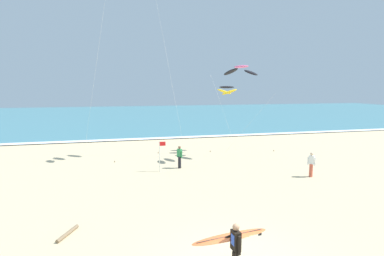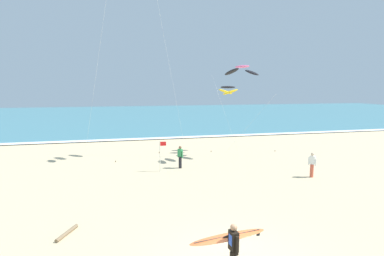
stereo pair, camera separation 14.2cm
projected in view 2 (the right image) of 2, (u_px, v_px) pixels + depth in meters
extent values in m
cube|color=teal|center=(138.00, 115.00, 62.12)|extent=(160.00, 60.00, 0.08)
cube|color=white|center=(154.00, 138.00, 33.46)|extent=(160.00, 1.22, 0.01)
cube|color=black|center=(234.00, 241.00, 8.92)|extent=(0.23, 0.36, 0.60)
cube|color=blue|center=(230.00, 240.00, 8.88)|extent=(0.03, 0.20, 0.32)
sphere|color=#A87A59|center=(234.00, 227.00, 8.87)|extent=(0.21, 0.21, 0.21)
cylinder|color=black|center=(237.00, 246.00, 8.71)|extent=(0.09, 0.09, 0.56)
cylinder|color=black|center=(230.00, 234.00, 9.13)|extent=(0.09, 0.09, 0.26)
cylinder|color=black|center=(227.00, 237.00, 9.21)|extent=(0.26, 0.11, 0.14)
ellipsoid|color=orange|center=(228.00, 237.00, 9.27)|extent=(2.55, 0.75, 0.15)
cube|color=#333333|center=(228.00, 236.00, 9.26)|extent=(2.20, 0.25, 0.08)
cube|color=#262628|center=(258.00, 234.00, 9.62)|extent=(0.12, 0.02, 0.14)
ellipsoid|color=black|center=(232.00, 72.00, 22.51)|extent=(1.10, 1.51, 0.62)
ellipsoid|color=pink|center=(242.00, 67.00, 23.14)|extent=(1.10, 1.51, 0.20)
ellipsoid|color=black|center=(252.00, 73.00, 23.88)|extent=(1.10, 1.51, 0.62)
cylinder|color=silver|center=(225.00, 115.00, 25.01)|extent=(1.46, 3.18, 6.63)
cylinder|color=brown|center=(211.00, 151.00, 26.82)|extent=(0.06, 0.06, 0.10)
ellipsoid|color=yellow|center=(225.00, 92.00, 26.96)|extent=(1.35, 0.66, 0.59)
ellipsoid|color=black|center=(228.00, 87.00, 25.88)|extent=(1.36, 0.66, 0.20)
ellipsoid|color=yellow|center=(230.00, 92.00, 24.90)|extent=(1.35, 0.66, 0.59)
cylinder|color=silver|center=(252.00, 122.00, 26.49)|extent=(4.34, 0.61, 5.11)
cylinder|color=brown|center=(275.00, 151.00, 27.03)|extent=(0.06, 0.06, 0.10)
cylinder|color=silver|center=(172.00, 78.00, 24.74)|extent=(2.00, 2.01, 12.65)
cylinder|color=brown|center=(159.00, 152.00, 26.32)|extent=(0.06, 0.06, 0.10)
cylinder|color=silver|center=(96.00, 73.00, 22.75)|extent=(2.43, 1.59, 13.32)
cylinder|color=brown|center=(116.00, 161.00, 23.16)|extent=(0.06, 0.06, 0.10)
cylinder|color=black|center=(180.00, 162.00, 21.38)|extent=(0.22, 0.22, 0.84)
cube|color=#339351|center=(180.00, 153.00, 21.29)|extent=(0.33, 0.37, 0.54)
sphere|color=brown|center=(180.00, 147.00, 21.24)|extent=(0.20, 0.20, 0.20)
cylinder|color=#339351|center=(178.00, 154.00, 21.44)|extent=(0.08, 0.08, 0.50)
cylinder|color=#339351|center=(182.00, 155.00, 21.16)|extent=(0.08, 0.08, 0.50)
cylinder|color=#D8593F|center=(312.00, 171.00, 19.23)|extent=(0.22, 0.22, 0.84)
cube|color=white|center=(312.00, 160.00, 19.14)|extent=(0.35, 0.36, 0.54)
sphere|color=beige|center=(313.00, 154.00, 19.09)|extent=(0.20, 0.20, 0.20)
cylinder|color=white|center=(316.00, 162.00, 19.03)|extent=(0.08, 0.08, 0.50)
cylinder|color=white|center=(309.00, 161.00, 19.27)|extent=(0.08, 0.08, 0.50)
cylinder|color=silver|center=(160.00, 156.00, 20.46)|extent=(0.05, 0.05, 2.10)
cube|color=red|center=(163.00, 144.00, 20.40)|extent=(0.40, 0.02, 0.28)
cylinder|color=#846B4C|center=(67.00, 233.00, 11.73)|extent=(0.68, 1.24, 0.14)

